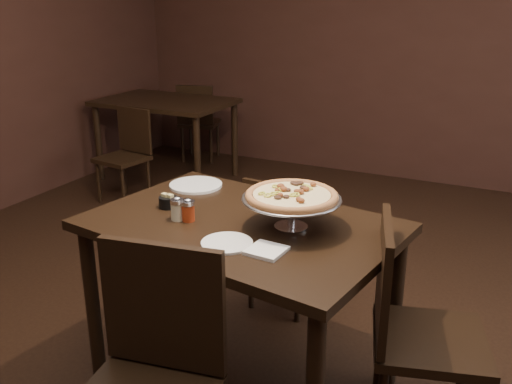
% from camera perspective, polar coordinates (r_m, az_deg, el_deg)
% --- Properties ---
extents(room, '(6.04, 7.04, 2.84)m').
position_cam_1_polar(room, '(2.38, 1.72, 9.85)').
color(room, black).
rests_on(room, ground).
extents(dining_table, '(1.46, 1.08, 0.83)m').
position_cam_1_polar(dining_table, '(2.57, -1.50, -5.27)').
color(dining_table, black).
rests_on(dining_table, ground).
extents(background_table, '(1.27, 0.85, 0.79)m').
position_cam_1_polar(background_table, '(5.72, -9.02, 8.05)').
color(background_table, black).
rests_on(background_table, ground).
extents(pizza_stand, '(0.43, 0.43, 0.18)m').
position_cam_1_polar(pizza_stand, '(2.42, 3.59, -0.42)').
color(pizza_stand, silver).
rests_on(pizza_stand, dining_table).
extents(parmesan_shaker, '(0.06, 0.06, 0.11)m').
position_cam_1_polar(parmesan_shaker, '(2.56, -7.86, -1.68)').
color(parmesan_shaker, beige).
rests_on(parmesan_shaker, dining_table).
extents(pepper_flake_shaker, '(0.06, 0.06, 0.11)m').
position_cam_1_polar(pepper_flake_shaker, '(2.54, -6.80, -1.82)').
color(pepper_flake_shaker, maroon).
rests_on(pepper_flake_shaker, dining_table).
extents(packet_caddy, '(0.09, 0.09, 0.07)m').
position_cam_1_polar(packet_caddy, '(2.72, -8.80, -0.96)').
color(packet_caddy, black).
rests_on(packet_caddy, dining_table).
extents(napkin_stack, '(0.15, 0.15, 0.01)m').
position_cam_1_polar(napkin_stack, '(2.24, 1.05, -5.87)').
color(napkin_stack, white).
rests_on(napkin_stack, dining_table).
extents(plate_left, '(0.27, 0.27, 0.01)m').
position_cam_1_polar(plate_left, '(3.00, -6.04, 0.70)').
color(plate_left, white).
rests_on(plate_left, dining_table).
extents(plate_near, '(0.21, 0.21, 0.01)m').
position_cam_1_polar(plate_near, '(2.31, -2.93, -5.12)').
color(plate_near, white).
rests_on(plate_near, dining_table).
extents(serving_spatula, '(0.16, 0.16, 0.03)m').
position_cam_1_polar(serving_spatula, '(2.44, 0.44, -0.30)').
color(serving_spatula, silver).
rests_on(serving_spatula, pizza_stand).
extents(chair_far, '(0.41, 0.41, 0.82)m').
position_cam_1_polar(chair_far, '(3.30, 2.60, -4.75)').
color(chair_far, black).
rests_on(chair_far, ground).
extents(chair_near, '(0.53, 0.53, 0.99)m').
position_cam_1_polar(chair_near, '(2.10, -10.58, -17.79)').
color(chair_near, black).
rests_on(chair_near, ground).
extents(chair_side, '(0.55, 0.55, 0.96)m').
position_cam_1_polar(chair_side, '(2.45, 15.32, -12.73)').
color(chair_side, black).
rests_on(chair_side, ground).
extents(bg_chair_far, '(0.49, 0.49, 0.85)m').
position_cam_1_polar(bg_chair_far, '(6.34, -5.81, 7.24)').
color(bg_chair_far, black).
rests_on(bg_chair_far, ground).
extents(bg_chair_near, '(0.43, 0.43, 0.82)m').
position_cam_1_polar(bg_chair_near, '(5.22, -12.78, 4.00)').
color(bg_chair_near, black).
rests_on(bg_chair_near, ground).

